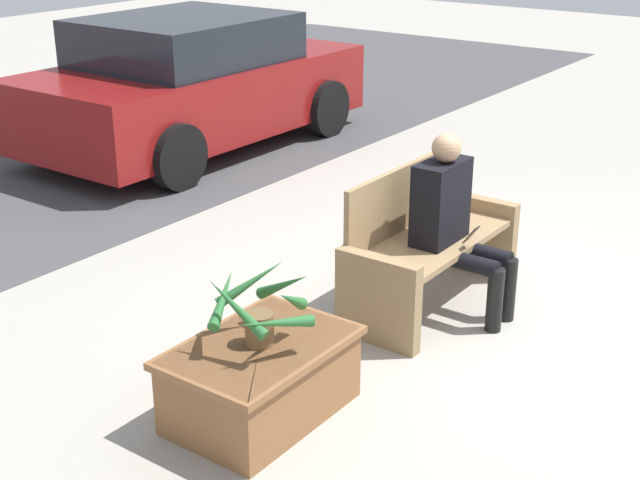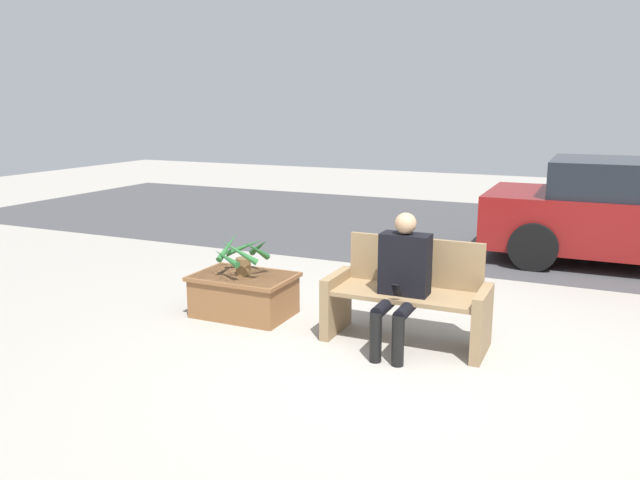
{
  "view_description": "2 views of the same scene",
  "coord_description": "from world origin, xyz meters",
  "px_view_note": "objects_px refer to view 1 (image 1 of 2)",
  "views": [
    {
      "loc": [
        -4.92,
        -2.04,
        2.65
      ],
      "look_at": [
        -1.12,
        0.72,
        0.77
      ],
      "focal_mm": 50.0,
      "sensor_mm": 36.0,
      "label": 1
    },
    {
      "loc": [
        1.43,
        -4.61,
        2.11
      ],
      "look_at": [
        -0.98,
        0.73,
        0.84
      ],
      "focal_mm": 35.0,
      "sensor_mm": 36.0,
      "label": 2
    }
  ],
  "objects_px": {
    "bench": "(426,246)",
    "parked_car": "(192,83)",
    "person_seated": "(453,216)",
    "potted_plant": "(260,307)",
    "planter_box": "(261,376)"
  },
  "relations": [
    {
      "from": "person_seated",
      "to": "parked_car",
      "type": "xyz_separation_m",
      "value": [
        1.94,
        4.15,
        0.02
      ]
    },
    {
      "from": "planter_box",
      "to": "parked_car",
      "type": "distance_m",
      "value": 5.41
    },
    {
      "from": "potted_plant",
      "to": "parked_car",
      "type": "height_order",
      "value": "parked_car"
    },
    {
      "from": "potted_plant",
      "to": "bench",
      "type": "bearing_deg",
      "value": 0.06
    },
    {
      "from": "bench",
      "to": "person_seated",
      "type": "bearing_deg",
      "value": -91.48
    },
    {
      "from": "person_seated",
      "to": "planter_box",
      "type": "bearing_deg",
      "value": 173.53
    },
    {
      "from": "person_seated",
      "to": "potted_plant",
      "type": "xyz_separation_m",
      "value": [
        -1.72,
        0.19,
        -0.03
      ]
    },
    {
      "from": "parked_car",
      "to": "person_seated",
      "type": "bearing_deg",
      "value": -115.08
    },
    {
      "from": "bench",
      "to": "potted_plant",
      "type": "height_order",
      "value": "bench"
    },
    {
      "from": "bench",
      "to": "parked_car",
      "type": "xyz_separation_m",
      "value": [
        1.94,
        3.96,
        0.28
      ]
    },
    {
      "from": "bench",
      "to": "planter_box",
      "type": "xyz_separation_m",
      "value": [
        -1.72,
        0.0,
        -0.18
      ]
    },
    {
      "from": "bench",
      "to": "parked_car",
      "type": "relative_size",
      "value": 0.38
    },
    {
      "from": "potted_plant",
      "to": "planter_box",
      "type": "bearing_deg",
      "value": 83.74
    },
    {
      "from": "planter_box",
      "to": "potted_plant",
      "type": "distance_m",
      "value": 0.41
    },
    {
      "from": "planter_box",
      "to": "bench",
      "type": "bearing_deg",
      "value": -0.16
    }
  ]
}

